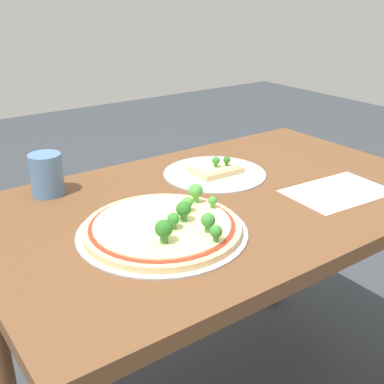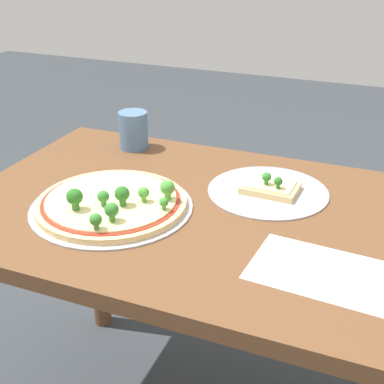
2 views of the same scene
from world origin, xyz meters
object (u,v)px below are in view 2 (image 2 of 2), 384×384
Objects in this scene: dining_table at (215,250)px; drinking_cup at (133,130)px; pizza_tray_slice at (269,189)px; pizza_tray_whole at (112,203)px.

drinking_cup is at bearing -37.64° from dining_table.
pizza_tray_slice is (-0.08, -0.13, 0.11)m from dining_table.
dining_table is 4.09× the size of pizza_tray_slice.
pizza_tray_whole is 3.45× the size of drinking_cup.
dining_table is at bearing -160.40° from pizza_tray_whole.
drinking_cup is (0.13, -0.35, 0.04)m from pizza_tray_whole.
pizza_tray_whole is at bearing 19.60° from dining_table.
pizza_tray_slice is at bearing -145.19° from pizza_tray_whole.
dining_table is 0.26m from pizza_tray_whole.
drinking_cup is (0.43, -0.13, 0.05)m from pizza_tray_slice.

